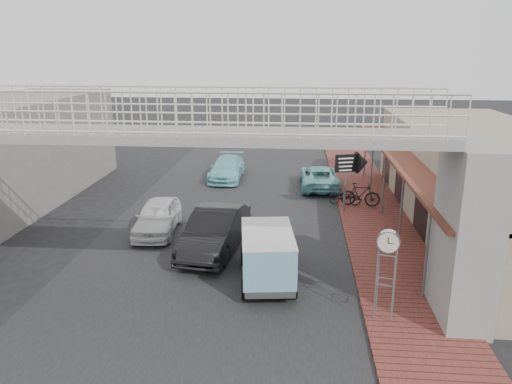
% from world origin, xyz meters
% --- Properties ---
extents(ground, '(120.00, 120.00, 0.00)m').
position_xyz_m(ground, '(0.00, 0.00, 0.00)').
color(ground, black).
rests_on(ground, ground).
extents(road_strip, '(10.00, 60.00, 0.01)m').
position_xyz_m(road_strip, '(0.00, 0.00, 0.01)').
color(road_strip, black).
rests_on(road_strip, ground).
extents(sidewalk, '(3.00, 40.00, 0.10)m').
position_xyz_m(sidewalk, '(6.50, 3.00, 0.05)').
color(sidewalk, brown).
rests_on(sidewalk, ground).
extents(shophouse_row, '(7.20, 18.00, 4.00)m').
position_xyz_m(shophouse_row, '(10.97, 4.00, 2.01)').
color(shophouse_row, gray).
rests_on(shophouse_row, ground).
extents(footbridge, '(16.40, 2.40, 6.34)m').
position_xyz_m(footbridge, '(0.00, -4.00, 3.18)').
color(footbridge, gray).
rests_on(footbridge, ground).
extents(building_far_left, '(5.00, 14.00, 5.00)m').
position_xyz_m(building_far_left, '(-11.00, 6.00, 2.50)').
color(building_far_left, gray).
rests_on(building_far_left, ground).
extents(white_hatchback, '(1.87, 4.05, 1.34)m').
position_xyz_m(white_hatchback, '(-2.71, 2.04, 0.67)').
color(white_hatchback, silver).
rests_on(white_hatchback, ground).
extents(dark_sedan, '(2.26, 4.98, 1.59)m').
position_xyz_m(dark_sedan, '(0.00, 0.29, 0.79)').
color(dark_sedan, black).
rests_on(dark_sedan, ground).
extents(angkot_curb, '(2.16, 4.45, 1.22)m').
position_xyz_m(angkot_curb, '(4.20, 9.54, 0.61)').
color(angkot_curb, '#6CB8BB').
rests_on(angkot_curb, ground).
extents(angkot_far, '(1.80, 4.37, 1.27)m').
position_xyz_m(angkot_far, '(-1.10, 11.00, 0.63)').
color(angkot_far, '#79CFD2').
rests_on(angkot_far, ground).
extents(angkot_van, '(2.06, 3.81, 1.79)m').
position_xyz_m(angkot_van, '(2.11, -2.11, 1.13)').
color(angkot_van, black).
rests_on(angkot_van, ground).
extents(motorcycle_near, '(1.59, 0.77, 0.80)m').
position_xyz_m(motorcycle_near, '(5.30, 6.22, 0.50)').
color(motorcycle_near, black).
rests_on(motorcycle_near, sidewalk).
extents(motorcycle_far, '(1.93, 0.82, 1.12)m').
position_xyz_m(motorcycle_far, '(6.01, 6.09, 0.66)').
color(motorcycle_far, black).
rests_on(motorcycle_far, sidewalk).
extents(street_clock, '(0.66, 0.61, 2.58)m').
position_xyz_m(street_clock, '(5.53, -4.24, 2.24)').
color(street_clock, '#59595B').
rests_on(street_clock, sidewalk).
extents(arrow_sign, '(1.67, 1.12, 2.77)m').
position_xyz_m(arrow_sign, '(5.86, 5.43, 2.34)').
color(arrow_sign, '#59595B').
rests_on(arrow_sign, sidewalk).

